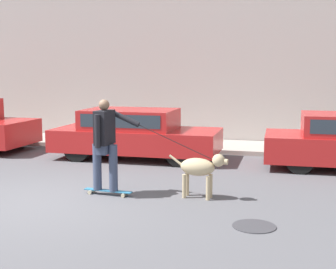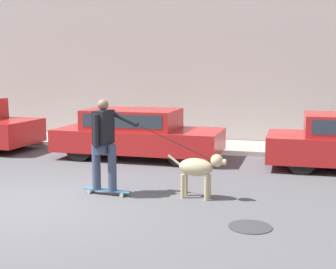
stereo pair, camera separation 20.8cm
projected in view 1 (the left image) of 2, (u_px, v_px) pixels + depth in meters
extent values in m
plane|color=#545459|center=(38.00, 203.00, 7.83)|extent=(36.00, 36.00, 0.00)
cube|color=#B2ADA8|center=(157.00, 54.00, 14.42)|extent=(32.00, 0.30, 5.35)
cube|color=#A39E93|center=(147.00, 143.00, 13.72)|extent=(30.00, 1.89, 0.12)
cylinder|color=black|center=(17.00, 136.00, 13.36)|extent=(0.66, 0.21, 0.66)
cylinder|color=black|center=(192.00, 143.00, 12.07)|extent=(0.68, 0.21, 0.67)
cylinder|color=black|center=(180.00, 152.00, 10.67)|extent=(0.68, 0.21, 0.67)
cylinder|color=black|center=(100.00, 139.00, 12.68)|extent=(0.68, 0.21, 0.67)
cylinder|color=black|center=(77.00, 148.00, 11.29)|extent=(0.68, 0.21, 0.67)
cube|color=#B21E1E|center=(137.00, 140.00, 11.66)|extent=(4.12, 1.73, 0.54)
cube|color=#B21E1E|center=(130.00, 119.00, 11.63)|extent=(2.26, 1.55, 0.49)
cube|color=#28333D|center=(120.00, 121.00, 10.89)|extent=(1.98, 0.03, 0.31)
cylinder|color=black|center=(297.00, 148.00, 11.38)|extent=(0.62, 0.21, 0.62)
cylinder|color=black|center=(300.00, 159.00, 9.96)|extent=(0.62, 0.21, 0.62)
cylinder|color=tan|center=(210.00, 186.00, 8.11)|extent=(0.07, 0.07, 0.42)
cylinder|color=tan|center=(208.00, 188.00, 7.95)|extent=(0.07, 0.07, 0.42)
cylinder|color=tan|center=(187.00, 184.00, 8.25)|extent=(0.07, 0.07, 0.42)
cylinder|color=tan|center=(184.00, 186.00, 8.09)|extent=(0.07, 0.07, 0.42)
ellipsoid|color=tan|center=(198.00, 167.00, 8.05)|extent=(0.63, 0.36, 0.31)
sphere|color=tan|center=(219.00, 160.00, 7.91)|extent=(0.22, 0.22, 0.22)
cylinder|color=tan|center=(224.00, 162.00, 7.88)|extent=(0.13, 0.11, 0.10)
cylinder|color=tan|center=(176.00, 160.00, 8.17)|extent=(0.25, 0.06, 0.19)
cylinder|color=beige|center=(126.00, 193.00, 8.27)|extent=(0.07, 0.04, 0.07)
cylinder|color=beige|center=(123.00, 196.00, 8.13)|extent=(0.07, 0.04, 0.07)
cylinder|color=beige|center=(94.00, 190.00, 8.48)|extent=(0.07, 0.04, 0.07)
cylinder|color=beige|center=(90.00, 192.00, 8.34)|extent=(0.07, 0.04, 0.07)
cube|color=teal|center=(108.00, 191.00, 8.30)|extent=(0.91, 0.19, 0.02)
cylinder|color=#38425B|center=(113.00, 168.00, 8.20)|extent=(0.15, 0.15, 0.82)
cylinder|color=#38425B|center=(97.00, 167.00, 8.31)|extent=(0.15, 0.15, 0.82)
cube|color=#38425B|center=(105.00, 149.00, 8.21)|extent=(0.21, 0.35, 0.16)
cube|color=black|center=(104.00, 127.00, 8.16)|extent=(0.25, 0.45, 0.60)
sphere|color=brown|center=(104.00, 105.00, 8.10)|extent=(0.19, 0.19, 0.19)
cylinder|color=black|center=(97.00, 131.00, 7.91)|extent=(0.10, 0.10, 0.57)
cylinder|color=black|center=(125.00, 118.00, 8.31)|extent=(0.57, 0.12, 0.31)
cylinder|color=black|center=(178.00, 143.00, 8.08)|extent=(1.44, 0.07, 0.60)
cylinder|color=#38383D|center=(254.00, 226.00, 6.63)|extent=(0.62, 0.62, 0.01)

